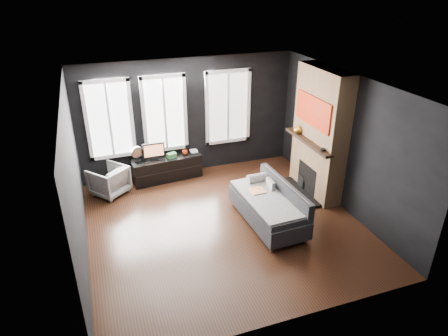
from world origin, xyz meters
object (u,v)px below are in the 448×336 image
object	(u,v)px
armchair	(109,179)
media_console	(167,168)
book	(190,147)
mantel_vase	(298,129)
monitor	(154,150)
mug	(185,152)
sofa	(268,204)

from	to	relation	value
armchair	media_console	bearing A→B (deg)	152.62
book	armchair	bearing A→B (deg)	-168.39
armchair	mantel_vase	xyz separation A→B (m)	(4.00, -0.90, 0.98)
monitor	book	distance (m)	0.89
book	media_console	bearing A→B (deg)	-170.09
book	mantel_vase	size ratio (longest dim) A/B	1.16
armchair	mug	size ratio (longest dim) A/B	5.42
media_console	book	xyz separation A→B (m)	(0.60, 0.11, 0.39)
armchair	mantel_vase	world-z (taller)	mantel_vase
armchair	book	bearing A→B (deg)	151.85
monitor	mug	size ratio (longest dim) A/B	3.89
armchair	mug	xyz separation A→B (m)	(1.78, 0.31, 0.26)
armchair	book	size ratio (longest dim) A/B	3.01
mug	media_console	bearing A→B (deg)	-177.48
media_console	mantel_vase	size ratio (longest dim) A/B	7.91
mug	mantel_vase	bearing A→B (deg)	-28.57
sofa	mantel_vase	size ratio (longest dim) A/B	9.23
armchair	monitor	size ratio (longest dim) A/B	1.39
monitor	book	xyz separation A→B (m)	(0.87, 0.14, -0.11)
media_console	book	world-z (taller)	book
media_console	mantel_vase	distance (m)	3.11
mug	book	bearing A→B (deg)	30.00
mug	book	world-z (taller)	book
media_console	mantel_vase	world-z (taller)	mantel_vase
media_console	mantel_vase	bearing A→B (deg)	-29.64
armchair	media_console	distance (m)	1.36
armchair	book	distance (m)	1.99
mantel_vase	sofa	bearing A→B (deg)	-135.16
sofa	mug	xyz separation A→B (m)	(-0.98, 2.44, 0.21)
armchair	book	world-z (taller)	book
sofa	armchair	bearing A→B (deg)	139.68
sofa	monitor	distance (m)	2.96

